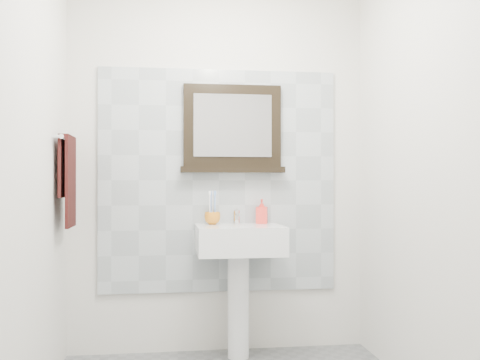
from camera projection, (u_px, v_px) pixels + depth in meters
name	position (u px, v px, depth m)	size (l,w,h in m)	color
back_wall	(219.00, 166.00, 3.81)	(2.00, 0.01, 2.50)	silver
front_wall	(294.00, 143.00, 1.63)	(2.00, 0.01, 2.50)	silver
left_wall	(26.00, 158.00, 2.58)	(0.01, 2.20, 2.50)	silver
right_wall	(435.00, 160.00, 2.85)	(0.01, 2.20, 2.50)	silver
splashback	(219.00, 180.00, 3.79)	(1.60, 0.02, 1.50)	#A5AFB3
pedestal_sink	(239.00, 254.00, 3.60)	(0.55, 0.44, 0.96)	white
toothbrush_cup	(212.00, 218.00, 3.68)	(0.10, 0.10, 0.08)	orange
toothbrushes	(213.00, 206.00, 3.69)	(0.05, 0.04, 0.21)	white
soap_dispenser	(262.00, 211.00, 3.76)	(0.07, 0.08, 0.16)	#FF1E38
framed_mirror	(232.00, 131.00, 3.78)	(0.70, 0.11, 0.59)	black
towel_bar	(67.00, 139.00, 3.37)	(0.07, 0.40, 0.03)	silver
hand_towel	(68.00, 174.00, 3.37)	(0.06, 0.30, 0.55)	black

